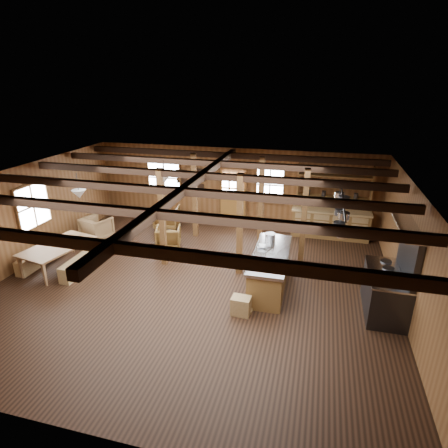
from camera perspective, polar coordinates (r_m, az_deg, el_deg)
The scene contains 22 objects.
room at distance 9.20m, azimuth -5.02°, elevation -1.86°, with size 10.04×9.04×2.84m.
ceiling_joists at distance 8.94m, azimuth -4.91°, elevation 6.14°, with size 9.80×8.82×0.18m.
timber_posts at distance 10.92m, azimuth 1.17°, elevation 2.02°, with size 3.95×2.35×2.80m.
back_door at distance 13.38m, azimuth 1.36°, elevation 3.35°, with size 1.02×0.08×2.15m.
window_back_left at distance 13.99m, azimuth -9.10°, elevation 6.95°, with size 1.32×0.06×1.32m.
window_back_right at distance 12.97m, azimuth 7.03°, elevation 5.92°, with size 1.02×0.06×1.32m.
window_left at distance 12.03m, azimuth -27.11°, elevation 2.47°, with size 0.14×1.24×1.32m.
notice_boards at distance 13.58m, azimuth -4.81°, elevation 6.88°, with size 1.08×0.03×0.90m.
back_counter at distance 12.94m, azimuth 15.91°, elevation 0.55°, with size 2.55×0.60×2.45m.
pendant_lamps at distance 10.69m, azimuth -14.87°, elevation 5.65°, with size 1.86×2.36×0.66m.
pot_rack at distance 8.65m, azimuth 17.46°, elevation 1.97°, with size 0.41×3.00×0.41m.
kitchen_island at distance 9.64m, azimuth 7.02°, elevation -6.88°, with size 0.91×2.51×1.20m.
step_stool at distance 8.66m, azimuth 2.61°, elevation -12.33°, with size 0.48×0.34×0.43m, color olive.
commercial_range at distance 9.24m, azimuth 23.87°, elevation -8.67°, with size 0.88×1.72×2.12m.
dining_table at distance 11.45m, azimuth -23.64°, elevation -4.61°, with size 1.97×1.10×0.69m, color olive.
bench_wall at distance 11.97m, azimuth -26.40°, elevation -4.68°, with size 0.29×1.55×0.43m, color olive.
bench_aisle at distance 11.14m, azimuth -20.91°, elevation -5.65°, with size 0.30×1.61×0.44m, color olive.
armchair_a at distance 11.92m, azimuth -8.48°, elevation -1.96°, with size 0.73×0.75×0.69m, color brown.
armchair_b at distance 13.51m, azimuth -8.69°, elevation 1.06°, with size 0.83×0.85×0.78m, color brown.
armchair_c at distance 13.09m, azimuth -18.81°, elevation -0.57°, with size 0.81×0.84×0.76m, color olive.
counter_pot at distance 10.19m, azimuth 7.06°, elevation -1.88°, with size 0.28×0.28×0.17m, color silver.
bowl at distance 9.67m, azimuth 5.83°, elevation -3.46°, with size 0.26×0.26×0.06m, color silver.
Camera 1 is at (2.90, -7.95, 5.00)m, focal length 30.00 mm.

